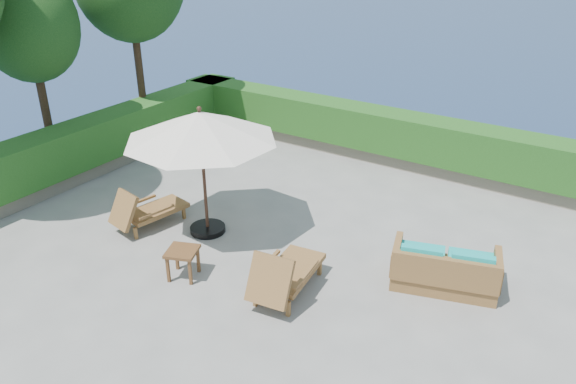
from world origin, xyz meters
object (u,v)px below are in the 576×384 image
Objects in this scene: lounge_right at (285,274)px; wicker_loveseat at (445,271)px; lounge_left at (146,210)px; side_table at (182,255)px; patio_umbrella at (200,127)px.

wicker_loveseat is at bearing 30.08° from lounge_right.
side_table is (1.87, -0.94, 0.07)m from lounge_left.
side_table is at bearing -15.58° from lounge_left.
wicker_loveseat is (5.82, 1.24, -0.04)m from lounge_left.
patio_umbrella is at bearing 172.42° from wicker_loveseat.
patio_umbrella reaches higher than lounge_right.
patio_umbrella is at bearing 152.18° from lounge_right.
lounge_right is at bearing -159.07° from wicker_loveseat.
lounge_right reaches higher than wicker_loveseat.
lounge_right is 1.86m from side_table.
lounge_left is 2.10m from side_table.
wicker_loveseat is at bearing 28.91° from side_table.
lounge_right is (3.66, -0.41, 0.04)m from lounge_left.
patio_umbrella is 2.40m from side_table.
lounge_right is (2.48, -0.93, -1.81)m from patio_umbrella.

